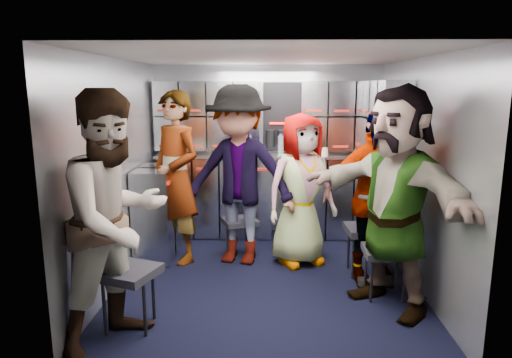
{
  "coord_description": "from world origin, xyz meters",
  "views": [
    {
      "loc": [
        0.01,
        -4.18,
        1.84
      ],
      "look_at": [
        -0.11,
        0.35,
        0.92
      ],
      "focal_mm": 32.0,
      "sensor_mm": 36.0,
      "label": 1
    }
  ],
  "objects_px": {
    "jump_seat_near_right": "(386,254)",
    "jump_seat_mid_left": "(240,223)",
    "jump_seat_center": "(299,222)",
    "attendant_standing": "(176,178)",
    "attendant_arc_d": "(373,198)",
    "attendant_arc_a": "(116,221)",
    "attendant_arc_b": "(238,176)",
    "attendant_arc_e": "(395,200)",
    "jump_seat_near_left": "(128,275)",
    "attendant_arc_c": "(301,190)",
    "jump_seat_mid_right": "(367,232)"
  },
  "relations": [
    {
      "from": "jump_seat_near_right",
      "to": "jump_seat_mid_left",
      "type": "bearing_deg",
      "value": 143.71
    },
    {
      "from": "jump_seat_center",
      "to": "attendant_standing",
      "type": "xyz_separation_m",
      "value": [
        -1.31,
        -0.14,
        0.52
      ]
    },
    {
      "from": "jump_seat_near_right",
      "to": "attendant_arc_d",
      "type": "height_order",
      "value": "attendant_arc_d"
    },
    {
      "from": "jump_seat_center",
      "to": "attendant_arc_d",
      "type": "xyz_separation_m",
      "value": [
        0.64,
        -0.65,
        0.44
      ]
    },
    {
      "from": "attendant_arc_a",
      "to": "attendant_arc_b",
      "type": "bearing_deg",
      "value": 6.62
    },
    {
      "from": "jump_seat_center",
      "to": "attendant_arc_b",
      "type": "distance_m",
      "value": 0.87
    },
    {
      "from": "attendant_arc_b",
      "to": "attendant_arc_e",
      "type": "distance_m",
      "value": 1.67
    },
    {
      "from": "jump_seat_near_right",
      "to": "attendant_arc_b",
      "type": "distance_m",
      "value": 1.66
    },
    {
      "from": "attendant_arc_a",
      "to": "attendant_arc_e",
      "type": "distance_m",
      "value": 2.18
    },
    {
      "from": "jump_seat_near_left",
      "to": "attendant_arc_a",
      "type": "height_order",
      "value": "attendant_arc_a"
    },
    {
      "from": "jump_seat_center",
      "to": "attendant_arc_c",
      "type": "height_order",
      "value": "attendant_arc_c"
    },
    {
      "from": "jump_seat_mid_right",
      "to": "attendant_arc_e",
      "type": "xyz_separation_m",
      "value": [
        0.06,
        -0.69,
        0.5
      ]
    },
    {
      "from": "jump_seat_near_right",
      "to": "attendant_arc_a",
      "type": "height_order",
      "value": "attendant_arc_a"
    },
    {
      "from": "jump_seat_center",
      "to": "attendant_arc_e",
      "type": "xyz_separation_m",
      "value": [
        0.7,
        -1.16,
        0.55
      ]
    },
    {
      "from": "jump_seat_mid_right",
      "to": "attendant_arc_a",
      "type": "bearing_deg",
      "value": -148.05
    },
    {
      "from": "attendant_arc_b",
      "to": "attendant_arc_c",
      "type": "height_order",
      "value": "attendant_arc_b"
    },
    {
      "from": "jump_seat_near_right",
      "to": "jump_seat_near_left",
      "type": "bearing_deg",
      "value": -164.41
    },
    {
      "from": "jump_seat_center",
      "to": "jump_seat_mid_right",
      "type": "bearing_deg",
      "value": -36.26
    },
    {
      "from": "jump_seat_mid_left",
      "to": "attendant_arc_c",
      "type": "relative_size",
      "value": 0.28
    },
    {
      "from": "jump_seat_mid_left",
      "to": "attendant_arc_e",
      "type": "xyz_separation_m",
      "value": [
        1.34,
        -1.17,
        0.57
      ]
    },
    {
      "from": "jump_seat_near_left",
      "to": "attendant_arc_a",
      "type": "relative_size",
      "value": 0.28
    },
    {
      "from": "jump_seat_mid_right",
      "to": "attendant_standing",
      "type": "distance_m",
      "value": 2.03
    },
    {
      "from": "jump_seat_near_left",
      "to": "jump_seat_near_right",
      "type": "height_order",
      "value": "jump_seat_near_left"
    },
    {
      "from": "jump_seat_near_right",
      "to": "attendant_arc_a",
      "type": "bearing_deg",
      "value": -159.96
    },
    {
      "from": "attendant_standing",
      "to": "attendant_arc_b",
      "type": "distance_m",
      "value": 0.66
    },
    {
      "from": "jump_seat_near_left",
      "to": "attendant_arc_c",
      "type": "height_order",
      "value": "attendant_arc_c"
    },
    {
      "from": "jump_seat_near_right",
      "to": "attendant_arc_c",
      "type": "relative_size",
      "value": 0.28
    },
    {
      "from": "jump_seat_near_left",
      "to": "attendant_arc_d",
      "type": "relative_size",
      "value": 0.31
    },
    {
      "from": "jump_seat_near_left",
      "to": "attendant_arc_a",
      "type": "xyz_separation_m",
      "value": [
        -0.0,
        -0.18,
        0.49
      ]
    },
    {
      "from": "jump_seat_center",
      "to": "attendant_arc_c",
      "type": "relative_size",
      "value": 0.28
    },
    {
      "from": "attendant_standing",
      "to": "attendant_arc_b",
      "type": "bearing_deg",
      "value": 38.28
    },
    {
      "from": "jump_seat_center",
      "to": "attendant_arc_c",
      "type": "xyz_separation_m",
      "value": [
        0.0,
        -0.18,
        0.4
      ]
    },
    {
      "from": "attendant_standing",
      "to": "attendant_arc_e",
      "type": "bearing_deg",
      "value": 13.88
    },
    {
      "from": "jump_seat_mid_left",
      "to": "jump_seat_mid_right",
      "type": "bearing_deg",
      "value": -20.33
    },
    {
      "from": "jump_seat_mid_left",
      "to": "attendant_standing",
      "type": "relative_size",
      "value": 0.25
    },
    {
      "from": "attendant_arc_d",
      "to": "attendant_arc_b",
      "type": "bearing_deg",
      "value": 151.47
    },
    {
      "from": "jump_seat_mid_right",
      "to": "attendant_arc_c",
      "type": "bearing_deg",
      "value": 155.66
    },
    {
      "from": "jump_seat_near_left",
      "to": "jump_seat_mid_left",
      "type": "distance_m",
      "value": 1.75
    },
    {
      "from": "jump_seat_mid_right",
      "to": "jump_seat_near_right",
      "type": "bearing_deg",
      "value": -83.84
    },
    {
      "from": "jump_seat_mid_right",
      "to": "attendant_standing",
      "type": "relative_size",
      "value": 0.27
    },
    {
      "from": "jump_seat_mid_right",
      "to": "attendant_arc_b",
      "type": "distance_m",
      "value": 1.41
    },
    {
      "from": "jump_seat_mid_left",
      "to": "attendant_arc_c",
      "type": "height_order",
      "value": "attendant_arc_c"
    },
    {
      "from": "attendant_standing",
      "to": "jump_seat_mid_left",
      "type": "bearing_deg",
      "value": 53.71
    },
    {
      "from": "jump_seat_near_right",
      "to": "attendant_arc_e",
      "type": "xyz_separation_m",
      "value": [
        0.0,
        -0.18,
        0.54
      ]
    },
    {
      "from": "jump_seat_mid_left",
      "to": "jump_seat_near_right",
      "type": "relative_size",
      "value": 0.99
    },
    {
      "from": "jump_seat_mid_right",
      "to": "attendant_arc_d",
      "type": "xyz_separation_m",
      "value": [
        0.0,
        -0.18,
        0.39
      ]
    },
    {
      "from": "jump_seat_near_right",
      "to": "attendant_arc_d",
      "type": "relative_size",
      "value": 0.27
    },
    {
      "from": "attendant_arc_b",
      "to": "jump_seat_mid_right",
      "type": "bearing_deg",
      "value": 0.71
    },
    {
      "from": "jump_seat_near_left",
      "to": "jump_seat_mid_left",
      "type": "xyz_separation_m",
      "value": [
        0.76,
        1.57,
        -0.06
      ]
    },
    {
      "from": "jump_seat_center",
      "to": "attendant_arc_a",
      "type": "height_order",
      "value": "attendant_arc_a"
    }
  ]
}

